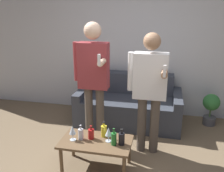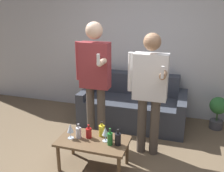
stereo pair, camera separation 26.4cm
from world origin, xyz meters
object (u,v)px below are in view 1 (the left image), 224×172
Objects in this scene: person_standing_left at (93,74)px; person_standing_right at (149,86)px; couch at (129,105)px; bottle_orange at (114,138)px; coffee_table at (96,144)px.

person_standing_left reaches higher than person_standing_right.
person_standing_left is 0.79m from person_standing_right.
couch is 1.47m from bottle_orange.
couch is at bearing 63.49° from person_standing_left.
coffee_table is at bearing -71.88° from person_standing_left.
person_standing_left is at bearing 123.18° from bottle_orange.
couch is 2.02× the size of coffee_table.
coffee_table is 0.53× the size of person_standing_right.
couch reaches higher than coffee_table.
person_standing_left is 1.07× the size of person_standing_right.
bottle_orange is at bearing -121.12° from person_standing_right.
coffee_table is 0.97m from person_standing_left.
person_standing_right is (0.39, -0.88, 0.67)m from couch.
person_standing_left is (-0.43, 0.67, 0.58)m from bottle_orange.
person_standing_left is at bearing -116.51° from couch.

